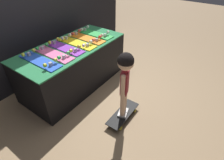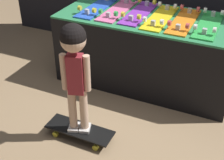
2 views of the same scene
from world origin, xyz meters
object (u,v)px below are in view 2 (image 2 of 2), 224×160
Objects in this scene: skateboard_blue_on_rack at (98,7)px; skateboard_yellow_on_rack at (160,17)px; skateboard_pink_on_rack at (118,10)px; skateboard_on_floor at (80,130)px; skateboard_purple_on_rack at (139,12)px; skateboard_orange_on_rack at (184,20)px; skateboard_green_on_rack at (209,24)px; child at (75,60)px.

skateboard_blue_on_rack and skateboard_yellow_on_rack have the same top height.
skateboard_yellow_on_rack is (0.49, -0.02, 0.00)m from skateboard_pink_on_rack.
skateboard_yellow_on_rack is 1.19× the size of skateboard_on_floor.
skateboard_purple_on_rack is at bearing 3.35° from skateboard_pink_on_rack.
skateboard_pink_on_rack and skateboard_orange_on_rack have the same top height.
skateboard_pink_on_rack is 0.73m from skateboard_orange_on_rack.
skateboard_yellow_on_rack and skateboard_green_on_rack have the same top height.
skateboard_on_floor is (-0.58, -1.17, -0.72)m from skateboard_orange_on_rack.
skateboard_on_floor is (-0.09, -1.19, -0.72)m from skateboard_purple_on_rack.
skateboard_green_on_rack is (0.97, -0.01, 0.00)m from skateboard_pink_on_rack.
skateboard_purple_on_rack is at bearing 178.24° from skateboard_green_on_rack.
skateboard_orange_on_rack is 1.30m from child.
skateboard_orange_on_rack is at bearing -1.11° from skateboard_pink_on_rack.
skateboard_yellow_on_rack is at bearing -179.11° from skateboard_orange_on_rack.
skateboard_purple_on_rack is at bearing 68.00° from child.
skateboard_yellow_on_rack is (0.73, -0.01, 0.00)m from skateboard_blue_on_rack.
skateboard_orange_on_rack is (0.24, 0.00, 0.00)m from skateboard_yellow_on_rack.
skateboard_orange_on_rack is (0.97, -0.01, 0.00)m from skateboard_blue_on_rack.
skateboard_blue_on_rack is 1.19× the size of skateboard_on_floor.
skateboard_blue_on_rack is 0.24m from skateboard_pink_on_rack.
child is (-0.33, -1.16, -0.00)m from skateboard_yellow_on_rack.
skateboard_blue_on_rack is at bearing 179.58° from skateboard_orange_on_rack.
skateboard_pink_on_rack is at bearing 177.89° from skateboard_yellow_on_rack.
skateboard_pink_on_rack is at bearing 179.52° from skateboard_green_on_rack.
skateboard_yellow_on_rack is 1.00× the size of skateboard_green_on_rack.
skateboard_orange_on_rack is 0.24m from skateboard_green_on_rack.
skateboard_on_floor is at bearing -124.97° from skateboard_green_on_rack.
skateboard_green_on_rack is at bearing 37.39° from child.
skateboard_green_on_rack is (0.49, 0.01, 0.00)m from skateboard_yellow_on_rack.
skateboard_yellow_on_rack is 0.49m from skateboard_green_on_rack.
skateboard_purple_on_rack is 0.49m from skateboard_orange_on_rack.
skateboard_on_floor is 0.72m from child.
skateboard_orange_on_rack is 0.73× the size of child.
skateboard_pink_on_rack is 0.24m from skateboard_purple_on_rack.
skateboard_blue_on_rack is 1.00× the size of skateboard_pink_on_rack.
child reaches higher than skateboard_green_on_rack.
skateboard_green_on_rack is 1.60m from skateboard_on_floor.
skateboard_blue_on_rack is 0.97m from skateboard_orange_on_rack.
skateboard_orange_on_rack is at bearing -3.33° from skateboard_purple_on_rack.
skateboard_yellow_on_rack is 0.73× the size of child.
skateboard_orange_on_rack is 1.00× the size of skateboard_green_on_rack.
skateboard_blue_on_rack is 0.73× the size of child.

